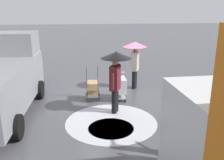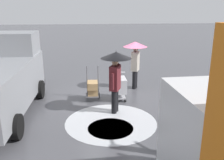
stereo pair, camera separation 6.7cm
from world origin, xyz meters
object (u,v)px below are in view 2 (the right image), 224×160
(pedestrian_pink_side, at_px, (116,68))
(hand_dolly_boxes, at_px, (93,88))
(cargo_van_parked_right, at_px, (0,80))
(shopping_cart_vendor, at_px, (119,86))
(pedestrian_black_side, at_px, (135,54))

(pedestrian_pink_side, bearing_deg, hand_dolly_boxes, -58.68)
(pedestrian_pink_side, bearing_deg, cargo_van_parked_right, -5.91)
(hand_dolly_boxes, distance_m, pedestrian_pink_side, 1.79)
(shopping_cart_vendor, bearing_deg, hand_dolly_boxes, -3.64)
(hand_dolly_boxes, xyz_separation_m, pedestrian_pink_side, (-0.74, 1.21, 1.10))
(cargo_van_parked_right, relative_size, pedestrian_pink_side, 2.52)
(shopping_cart_vendor, distance_m, pedestrian_pink_side, 1.56)
(hand_dolly_boxes, bearing_deg, shopping_cart_vendor, 176.36)
(shopping_cart_vendor, xyz_separation_m, hand_dolly_boxes, (1.03, -0.07, -0.09))
(shopping_cart_vendor, height_order, pedestrian_black_side, pedestrian_black_side)
(pedestrian_black_side, bearing_deg, cargo_van_parked_right, 21.93)
(shopping_cart_vendor, height_order, hand_dolly_boxes, hand_dolly_boxes)
(hand_dolly_boxes, height_order, pedestrian_black_side, pedestrian_black_side)
(shopping_cart_vendor, height_order, pedestrian_pink_side, pedestrian_pink_side)
(cargo_van_parked_right, height_order, hand_dolly_boxes, cargo_van_parked_right)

